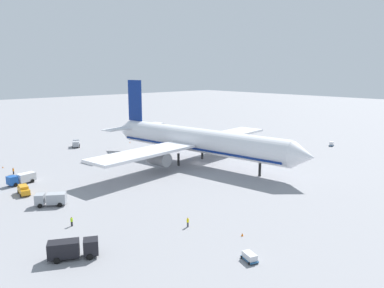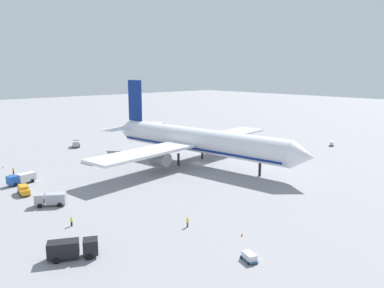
# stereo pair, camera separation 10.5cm
# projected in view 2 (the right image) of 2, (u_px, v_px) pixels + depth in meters

# --- Properties ---
(ground_plane) EXTENTS (600.00, 600.00, 0.00)m
(ground_plane) POSITION_uv_depth(u_px,v_px,m) (198.00, 164.00, 108.89)
(ground_plane) COLOR gray
(airliner) EXTENTS (70.28, 68.44, 23.50)m
(airliner) POSITION_uv_depth(u_px,v_px,m) (195.00, 140.00, 108.33)
(airliner) COLOR white
(airliner) RESTS_ON ground
(service_truck_0) EXTENTS (3.26, 6.64, 2.38)m
(service_truck_0) POSITION_uv_depth(u_px,v_px,m) (22.00, 178.00, 89.14)
(service_truck_0) COLOR #194CA5
(service_truck_0) RESTS_ON ground
(service_truck_1) EXTENTS (5.28, 4.18, 2.40)m
(service_truck_1) POSITION_uv_depth(u_px,v_px,m) (76.00, 143.00, 132.32)
(service_truck_1) COLOR #999EA5
(service_truck_1) RESTS_ON ground
(service_truck_2) EXTENTS (5.13, 7.12, 2.72)m
(service_truck_2) POSITION_uv_depth(u_px,v_px,m) (72.00, 248.00, 53.59)
(service_truck_2) COLOR black
(service_truck_2) RESTS_ON ground
(service_truck_3) EXTENTS (5.05, 6.07, 2.49)m
(service_truck_3) POSITION_uv_depth(u_px,v_px,m) (51.00, 199.00, 74.70)
(service_truck_3) COLOR #999EA5
(service_truck_3) RESTS_ON ground
(service_van) EXTENTS (4.91, 2.59, 1.97)m
(service_van) POSITION_uv_depth(u_px,v_px,m) (24.00, 190.00, 81.61)
(service_van) COLOR orange
(service_van) RESTS_ON ground
(baggage_cart_0) EXTENTS (3.34, 2.22, 1.16)m
(baggage_cart_0) POSITION_uv_depth(u_px,v_px,m) (249.00, 257.00, 53.05)
(baggage_cart_0) COLOR #26598C
(baggage_cart_0) RESTS_ON ground
(baggage_cart_2) EXTENTS (2.17, 2.90, 1.54)m
(baggage_cart_2) POSITION_uv_depth(u_px,v_px,m) (332.00, 144.00, 134.11)
(baggage_cart_2) COLOR #26598C
(baggage_cart_2) RESTS_ON ground
(ground_worker_0) EXTENTS (0.54, 0.54, 1.73)m
(ground_worker_0) POSITION_uv_depth(u_px,v_px,m) (188.00, 222.00, 64.56)
(ground_worker_0) COLOR #3F3F47
(ground_worker_0) RESTS_ON ground
(ground_worker_1) EXTENTS (0.52, 0.52, 1.66)m
(ground_worker_1) POSITION_uv_depth(u_px,v_px,m) (71.00, 221.00, 64.94)
(ground_worker_1) COLOR black
(ground_worker_1) RESTS_ON ground
(ground_worker_2) EXTENTS (0.52, 0.52, 1.75)m
(ground_worker_2) POSITION_uv_depth(u_px,v_px,m) (13.00, 171.00, 97.46)
(ground_worker_2) COLOR black
(ground_worker_2) RESTS_ON ground
(traffic_cone_0) EXTENTS (0.36, 0.36, 0.55)m
(traffic_cone_0) POSITION_uv_depth(u_px,v_px,m) (3.00, 167.00, 103.96)
(traffic_cone_0) COLOR orange
(traffic_cone_0) RESTS_ON ground
(traffic_cone_1) EXTENTS (0.36, 0.36, 0.55)m
(traffic_cone_1) POSITION_uv_depth(u_px,v_px,m) (242.00, 234.00, 61.07)
(traffic_cone_1) COLOR orange
(traffic_cone_1) RESTS_ON ground
(traffic_cone_2) EXTENTS (0.36, 0.36, 0.55)m
(traffic_cone_2) POSITION_uv_depth(u_px,v_px,m) (130.00, 142.00, 140.17)
(traffic_cone_2) COLOR orange
(traffic_cone_2) RESTS_ON ground
(traffic_cone_3) EXTENTS (0.36, 0.36, 0.55)m
(traffic_cone_3) POSITION_uv_depth(u_px,v_px,m) (183.00, 137.00, 152.05)
(traffic_cone_3) COLOR orange
(traffic_cone_3) RESTS_ON ground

